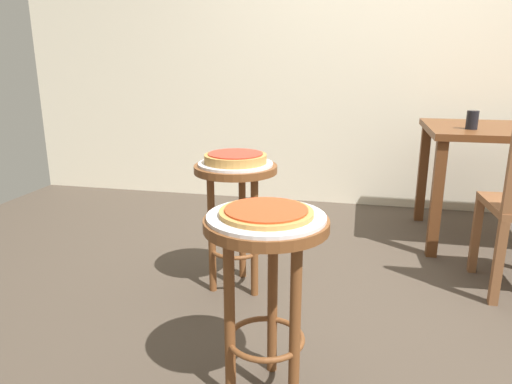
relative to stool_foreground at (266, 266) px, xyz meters
name	(u,v)px	position (x,y,z in m)	size (l,w,h in m)	color
ground_plane	(394,303)	(0.47, 0.74, -0.47)	(6.00, 6.00, 0.00)	#42382D
back_wall	(396,5)	(0.47, 2.39, 1.03)	(6.00, 0.10, 3.00)	beige
stool_foreground	(266,266)	(0.00, 0.00, 0.00)	(0.40, 0.40, 0.63)	brown
serving_plate_foreground	(266,217)	(0.00, 0.00, 0.17)	(0.38, 0.38, 0.01)	silver
pizza_foreground	(266,212)	(0.00, 0.00, 0.18)	(0.30, 0.30, 0.02)	#B78442
stool_middle	(236,198)	(-0.30, 0.73, 0.00)	(0.40, 0.40, 0.63)	brown
serving_plate_middle	(235,164)	(-0.30, 0.73, 0.17)	(0.35, 0.35, 0.01)	silver
pizza_middle	(235,158)	(-0.30, 0.73, 0.19)	(0.30, 0.30, 0.05)	#B78442
cup_near_edge	(472,120)	(0.90, 1.56, 0.31)	(0.07, 0.07, 0.11)	black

